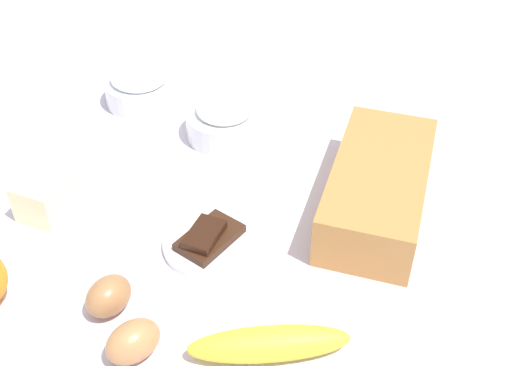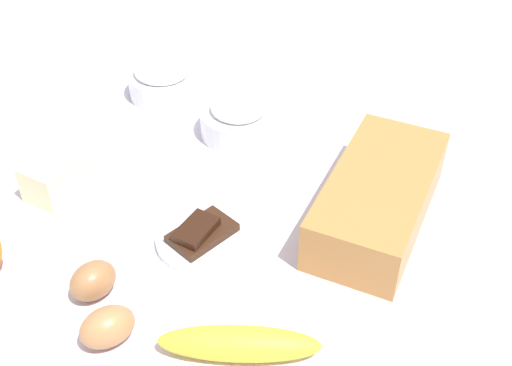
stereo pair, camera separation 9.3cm
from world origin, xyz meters
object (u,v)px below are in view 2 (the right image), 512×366
object	(u,v)px
sugar_bowl	(163,79)
banana	(239,344)
egg_near_butter	(93,281)
chocolate_plate	(202,236)
egg_beside_bowl	(107,327)
butter_block	(56,176)
flour_bowl	(239,117)
loaf_pan	(378,197)

from	to	relation	value
sugar_bowl	banana	size ratio (longest dim) A/B	0.66
banana	egg_near_butter	xyz separation A→B (m)	(0.01, -0.21, 0.00)
egg_near_butter	chocolate_plate	xyz separation A→B (m)	(-0.14, 0.07, -0.01)
egg_beside_bowl	chocolate_plate	xyz separation A→B (m)	(-0.19, 0.01, -0.01)
sugar_bowl	butter_block	world-z (taller)	sugar_bowl
chocolate_plate	egg_near_butter	bearing A→B (deg)	-26.05
flour_bowl	egg_near_butter	world-z (taller)	flour_bowl
sugar_bowl	butter_block	bearing A→B (deg)	3.31
flour_bowl	egg_beside_bowl	size ratio (longest dim) A/B	1.93
loaf_pan	flour_bowl	xyz separation A→B (m)	(-0.09, -0.28, -0.01)
sugar_bowl	chocolate_plate	distance (m)	0.40
sugar_bowl	banana	bearing A→B (deg)	43.12
egg_near_butter	banana	bearing A→B (deg)	91.92
sugar_bowl	butter_block	distance (m)	0.30
flour_bowl	banana	world-z (taller)	flour_bowl
banana	sugar_bowl	bearing A→B (deg)	-136.88
butter_block	chocolate_plate	xyz separation A→B (m)	(-0.01, 0.25, -0.02)
butter_block	chocolate_plate	world-z (taller)	butter_block
banana	loaf_pan	bearing A→B (deg)	168.86
flour_bowl	sugar_bowl	xyz separation A→B (m)	(-0.04, -0.18, 0.00)
butter_block	egg_near_butter	xyz separation A→B (m)	(0.13, 0.18, -0.01)
loaf_pan	flour_bowl	bearing A→B (deg)	-112.20
loaf_pan	flour_bowl	distance (m)	0.29
butter_block	egg_beside_bowl	world-z (taller)	butter_block
flour_bowl	chocolate_plate	size ratio (longest dim) A/B	1.00
sugar_bowl	chocolate_plate	bearing A→B (deg)	42.16
flour_bowl	chocolate_plate	bearing A→B (deg)	18.35
flour_bowl	banana	bearing A→B (deg)	29.60
flour_bowl	egg_near_butter	bearing A→B (deg)	1.90
egg_near_butter	sugar_bowl	bearing A→B (deg)	-155.94
sugar_bowl	butter_block	xyz separation A→B (m)	(0.30, 0.02, -0.00)
flour_bowl	butter_block	xyz separation A→B (m)	(0.26, -0.16, -0.00)
loaf_pan	butter_block	size ratio (longest dim) A/B	3.20
butter_block	loaf_pan	bearing A→B (deg)	110.91
loaf_pan	egg_beside_bowl	bearing A→B (deg)	-33.91
egg_near_butter	egg_beside_bowl	xyz separation A→B (m)	(0.05, 0.06, -0.00)
loaf_pan	egg_near_butter	bearing A→B (deg)	-45.00
egg_beside_bowl	egg_near_butter	bearing A→B (deg)	-128.40
butter_block	egg_near_butter	distance (m)	0.22
sugar_bowl	egg_near_butter	size ratio (longest dim) A/B	2.03
egg_near_butter	chocolate_plate	size ratio (longest dim) A/B	0.48
banana	egg_near_butter	bearing A→B (deg)	-88.08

